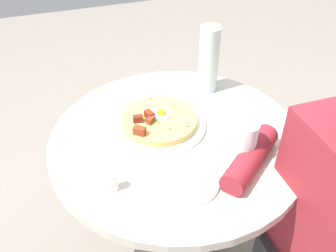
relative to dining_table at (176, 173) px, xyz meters
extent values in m
cylinder|color=beige|center=(0.00, 0.00, 0.15)|extent=(0.80, 0.80, 0.03)
cylinder|color=#333338|center=(0.00, 0.00, -0.20)|extent=(0.10, 0.10, 0.68)
cylinder|color=maroon|center=(0.19, 0.15, 0.20)|extent=(0.22, 0.25, 0.07)
cylinder|color=white|center=(-0.07, -0.04, 0.17)|extent=(0.30, 0.30, 0.01)
cylinder|color=tan|center=(-0.07, -0.04, 0.19)|extent=(0.25, 0.25, 0.02)
cylinder|color=white|center=(-0.08, -0.03, 0.21)|extent=(0.06, 0.06, 0.01)
sphere|color=yellow|center=(-0.08, -0.03, 0.21)|extent=(0.03, 0.03, 0.03)
cube|color=maroon|center=(-0.01, -0.12, 0.22)|extent=(0.04, 0.04, 0.03)
cube|color=brown|center=(-0.05, -0.07, 0.21)|extent=(0.03, 0.03, 0.02)
cube|color=maroon|center=(-0.08, -0.07, 0.21)|extent=(0.04, 0.03, 0.02)
cube|color=maroon|center=(-0.07, -0.11, 0.21)|extent=(0.02, 0.03, 0.02)
cube|color=#387F2D|center=(0.00, -0.02, 0.21)|extent=(0.01, 0.00, 0.00)
cube|color=#387F2D|center=(-0.05, -0.05, 0.21)|extent=(0.01, 0.01, 0.00)
cube|color=#387F2D|center=(-0.04, -0.05, 0.21)|extent=(0.01, 0.01, 0.00)
cube|color=#387F2D|center=(-0.18, -0.03, 0.21)|extent=(0.01, 0.01, 0.00)
cube|color=#387F2D|center=(-0.11, 0.03, 0.21)|extent=(0.01, 0.00, 0.00)
cube|color=#387F2D|center=(0.01, 0.03, 0.21)|extent=(0.01, 0.01, 0.00)
cylinder|color=white|center=(0.19, -0.04, 0.17)|extent=(0.18, 0.18, 0.01)
cube|color=white|center=(-0.07, 0.22, 0.17)|extent=(0.16, 0.18, 0.00)
cube|color=silver|center=(-0.05, 0.22, 0.17)|extent=(0.03, 0.18, 0.00)
cube|color=silver|center=(-0.08, 0.22, 0.17)|extent=(0.03, 0.18, 0.00)
cylinder|color=silver|center=(0.16, 0.14, 0.24)|extent=(0.07, 0.07, 0.14)
cylinder|color=silver|center=(-0.22, 0.19, 0.29)|extent=(0.07, 0.07, 0.24)
cylinder|color=white|center=(0.15, -0.24, 0.20)|extent=(0.03, 0.03, 0.06)
camera|label=1|loc=(0.86, -0.32, 0.95)|focal=40.76mm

